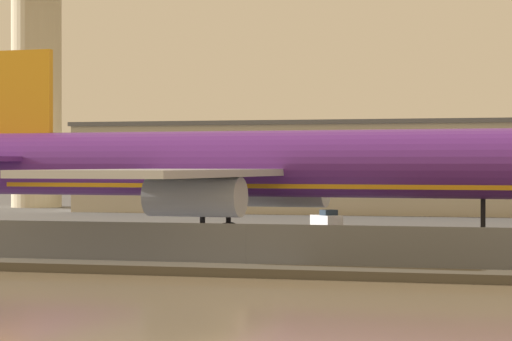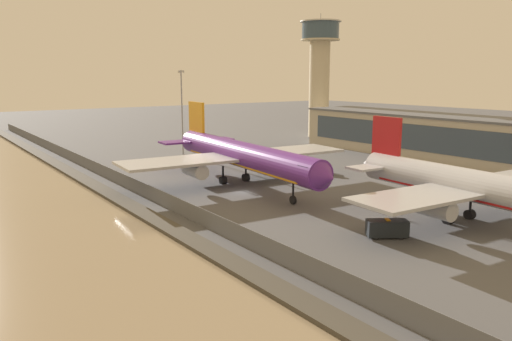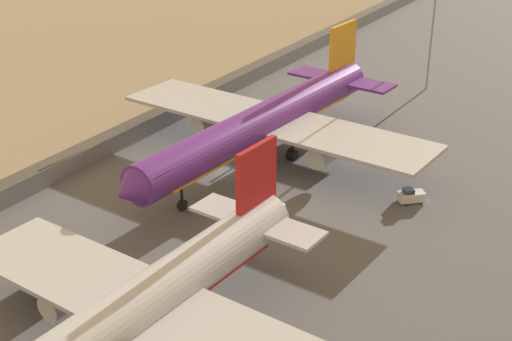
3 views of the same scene
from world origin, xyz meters
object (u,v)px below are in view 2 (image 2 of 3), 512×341
cargo_jet_purple (241,155)px  ops_van (388,228)px  control_tower (320,66)px  passenger_jet_silver (475,188)px  baggage_tug (326,170)px  apron_light_mast_apron_west (182,108)px

cargo_jet_purple → ops_van: cargo_jet_purple is taller
cargo_jet_purple → control_tower: control_tower is taller
ops_van → control_tower: (-86.82, 66.30, 22.42)m
cargo_jet_purple → passenger_jet_silver: (40.76, 12.00, -0.35)m
passenger_jet_silver → ops_van: 14.93m
baggage_tug → ops_van: (36.42, -23.00, 0.47)m
cargo_jet_purple → control_tower: 82.93m
passenger_jet_silver → baggage_tug: passenger_jet_silver is taller
cargo_jet_purple → passenger_jet_silver: 42.49m
baggage_tug → control_tower: 70.28m
cargo_jet_purple → passenger_jet_silver: cargo_jet_purple is taller
passenger_jet_silver → control_tower: 105.66m
ops_van → apron_light_mast_apron_west: apron_light_mast_apron_west is taller
cargo_jet_purple → baggage_tug: (1.18, 20.99, -4.92)m
ops_van → passenger_jet_silver: bearing=77.3°
control_tower → apron_light_mast_apron_west: bearing=-81.1°
cargo_jet_purple → control_tower: bearing=127.4°
apron_light_mast_apron_west → cargo_jet_purple: bearing=-11.5°
apron_light_mast_apron_west → passenger_jet_silver: bearing=2.6°
control_tower → ops_van: bearing=-37.4°
ops_van → control_tower: control_tower is taller
passenger_jet_silver → ops_van: bearing=-102.7°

